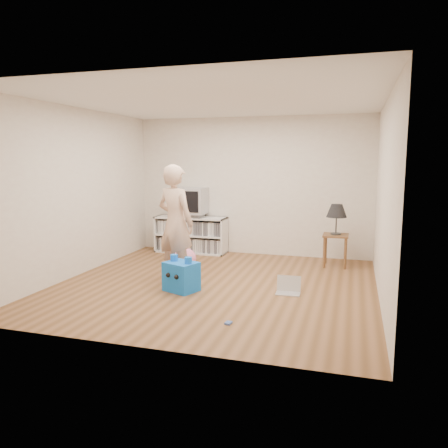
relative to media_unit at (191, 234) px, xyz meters
name	(u,v)px	position (x,y,z in m)	size (l,w,h in m)	color
ground	(216,285)	(1.15, -2.04, -0.35)	(4.50, 4.50, 0.00)	brown
walls	(215,196)	(1.15, -2.04, 0.95)	(4.52, 4.52, 2.60)	beige
ceiling	(215,101)	(1.15, -2.04, 2.25)	(4.50, 4.50, 0.01)	white
media_unit	(191,234)	(0.00, 0.00, 0.00)	(1.40, 0.45, 0.70)	white
dvd_deck	(191,215)	(0.00, -0.02, 0.39)	(0.45, 0.35, 0.07)	gray
crt_tv	(191,201)	(0.00, -0.02, 0.67)	(0.60, 0.53, 0.50)	#A9A9AE
side_table	(335,242)	(2.76, -0.39, 0.07)	(0.42, 0.42, 0.55)	brown
table_lamp	(337,212)	(2.76, -0.39, 0.59)	(0.34, 0.34, 0.52)	#333333
person	(175,223)	(0.50, -1.96, 0.52)	(0.63, 0.42, 1.74)	beige
laptop	(288,288)	(2.22, -2.12, -0.29)	(0.33, 0.27, 0.22)	silver
playing_cards	(228,323)	(1.75, -3.45, -0.34)	(0.07, 0.09, 0.02)	#4464B6
plush_blue	(181,276)	(0.78, -2.45, -0.14)	(0.52, 0.47, 0.50)	blue
plush_pink	(185,258)	(0.34, -1.23, -0.18)	(0.39, 0.39, 0.34)	pink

